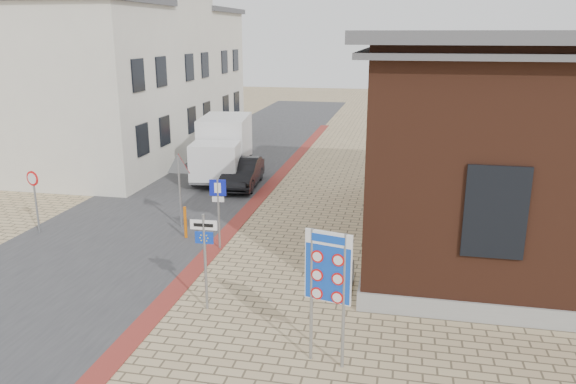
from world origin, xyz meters
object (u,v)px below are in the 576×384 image
Objects in this scene: box_truck at (223,147)px; parking_sign at (218,201)px; sedan at (243,173)px; bollard at (185,223)px; border_sign at (328,270)px; essen_sign at (205,247)px.

box_truck is 2.38× the size of parking_sign.
sedan is 6.84m from bollard.
box_truck is at bearing 129.49° from border_sign.
parking_sign is (-1.00, 4.02, -0.06)m from essen_sign.
essen_sign is 1.06× the size of parking_sign.
parking_sign is at bearing 101.89° from essen_sign.
parking_sign reaches higher than bollard.
box_truck is (-1.42, 1.58, 0.82)m from sedan.
sedan is 14.58m from border_sign.
essen_sign is at bearing -83.16° from parking_sign.
box_truck is 16.55m from border_sign.
box_truck reaches higher than parking_sign.
sedan reaches higher than bollard.
parking_sign is (2.82, -9.11, 0.15)m from box_truck.
border_sign is 7.25m from parking_sign.
sedan is 1.64× the size of parking_sign.
essen_sign is 5.41m from bollard.
parking_sign reaches higher than sedan.
essen_sign reaches higher than parking_sign.
sedan is 3.51× the size of bollard.
bollard is at bearing 147.37° from parking_sign.
sedan is at bearing -56.12° from box_truck.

